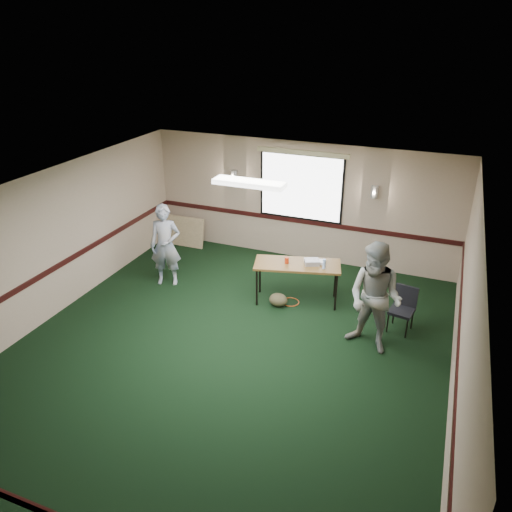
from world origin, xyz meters
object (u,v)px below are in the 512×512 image
at_px(conference_chair, 403,305).
at_px(person_right, 375,299).
at_px(person_left, 165,245).
at_px(projector, 312,262).
at_px(folding_table, 297,266).

xyz_separation_m(conference_chair, person_right, (-0.41, -0.79, 0.48)).
bearing_deg(person_left, person_right, -29.06).
bearing_deg(projector, person_left, 162.54).
bearing_deg(folding_table, conference_chair, -21.17).
xyz_separation_m(projector, person_left, (-2.99, -0.36, 0.00)).
bearing_deg(projector, person_right, -63.16).
xyz_separation_m(person_left, person_right, (4.36, -0.75, 0.09)).
height_order(projector, person_left, person_left).
xyz_separation_m(conference_chair, person_left, (-4.77, -0.05, 0.39)).
bearing_deg(conference_chair, folding_table, -176.33).
xyz_separation_m(folding_table, person_right, (1.63, -1.02, 0.20)).
height_order(projector, conference_chair, projector).
distance_m(conference_chair, person_right, 1.01).
bearing_deg(person_left, conference_chair, -18.81).
relative_size(conference_chair, person_left, 0.47).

